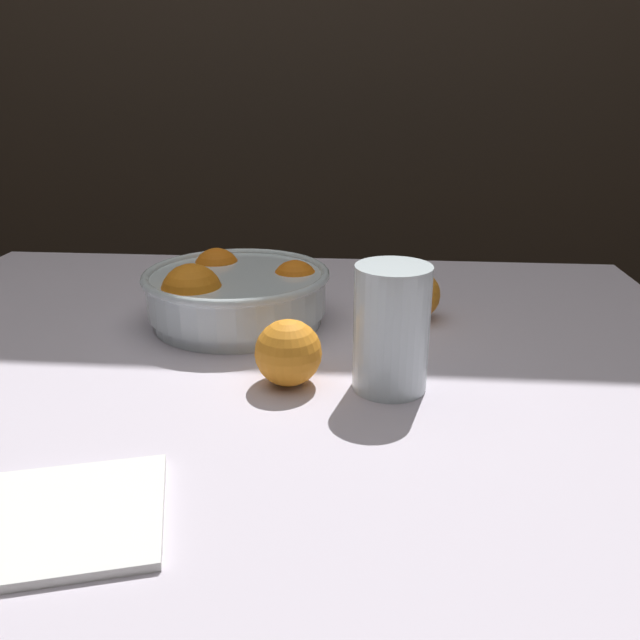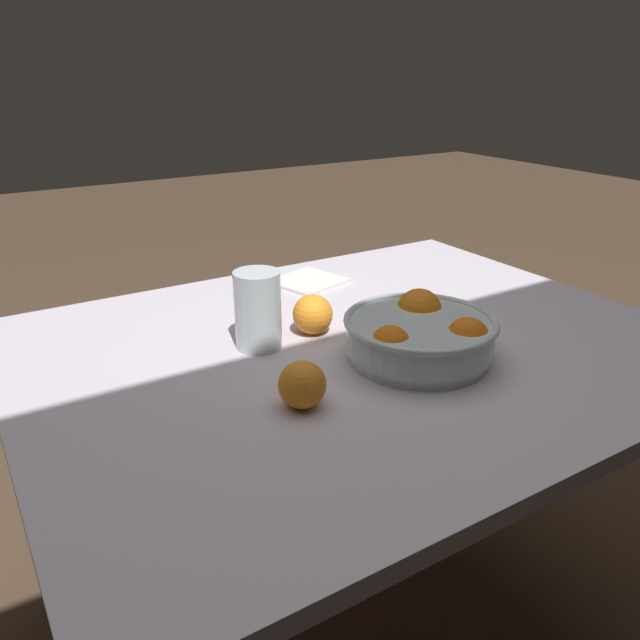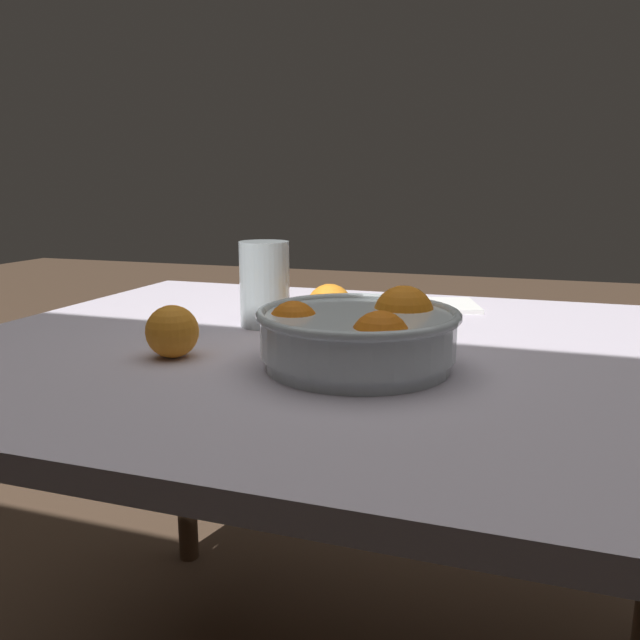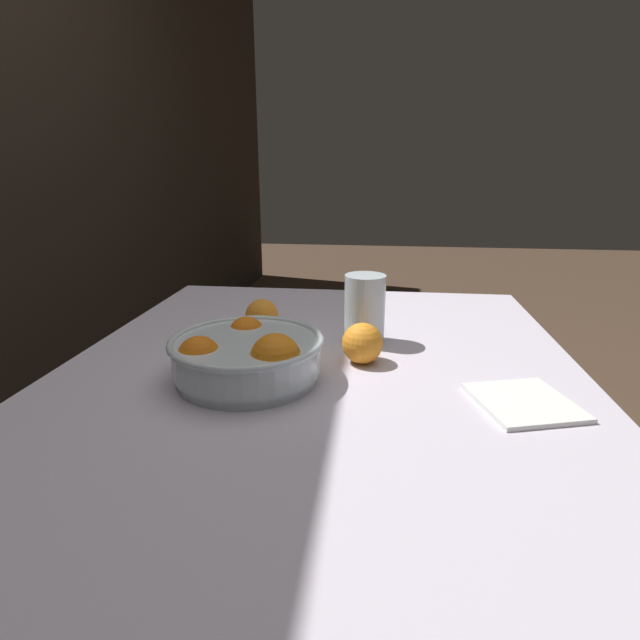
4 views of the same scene
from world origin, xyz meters
name	(u,v)px [view 1 (image 1 of 4)]	position (x,y,z in m)	size (l,w,h in m)	color
dining_table	(262,408)	(0.00, 0.00, 0.65)	(1.20, 0.95, 0.72)	silver
fruit_bowl	(235,292)	(-0.05, 0.12, 0.77)	(0.26, 0.26, 0.10)	silver
juice_glass	(391,335)	(0.16, -0.08, 0.78)	(0.08, 0.08, 0.14)	#F4A314
orange_loose_near_bowl	(415,295)	(0.20, 0.15, 0.76)	(0.07, 0.07, 0.07)	orange
orange_loose_front	(288,353)	(0.05, -0.08, 0.76)	(0.08, 0.08, 0.08)	orange
napkin	(66,518)	(-0.09, -0.33, 0.73)	(0.15, 0.14, 0.01)	white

